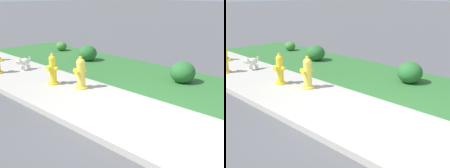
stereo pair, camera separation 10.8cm
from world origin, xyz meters
TOP-DOWN VIEW (x-y plane):
  - ground_plane at (0.00, 0.00)m, footprint 120.00×120.00m
  - sidewalk_pavement at (0.00, 0.00)m, footprint 18.00×2.11m
  - grass_verge at (0.00, 2.43)m, footprint 18.00×2.75m
  - street_curb at (0.00, -1.14)m, footprint 18.00×0.16m
  - fire_hydrant_at_driveway at (-3.23, 0.10)m, footprint 0.37×0.33m
  - fire_hydrant_by_grass_verge at (-2.46, 0.39)m, footprint 0.37×0.40m
  - small_white_dog at (-5.09, 0.29)m, footprint 0.25×0.50m
  - shrub_bush_mid_verge at (-1.03, 2.62)m, footprint 0.65×0.65m
  - shrub_bush_near_lamp at (-6.93, 2.95)m, footprint 0.42×0.42m
  - shrub_bush_far_verge at (-4.78, 2.53)m, footprint 0.62×0.62m

SIDE VIEW (x-z plane):
  - ground_plane at x=0.00m, z-range 0.00..0.00m
  - grass_verge at x=0.00m, z-range 0.00..0.01m
  - sidewalk_pavement at x=0.00m, z-range 0.00..0.01m
  - street_curb at x=0.00m, z-range 0.00..0.12m
  - shrub_bush_near_lamp at x=-6.93m, z-range 0.00..0.36m
  - small_white_dog at x=-5.09m, z-range 0.03..0.47m
  - shrub_bush_far_verge at x=-4.78m, z-range 0.00..0.53m
  - shrub_bush_mid_verge at x=-1.03m, z-range 0.00..0.55m
  - fire_hydrant_at_driveway at x=-3.23m, z-range -0.01..0.79m
  - fire_hydrant_by_grass_verge at x=-2.46m, z-range -0.01..0.79m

